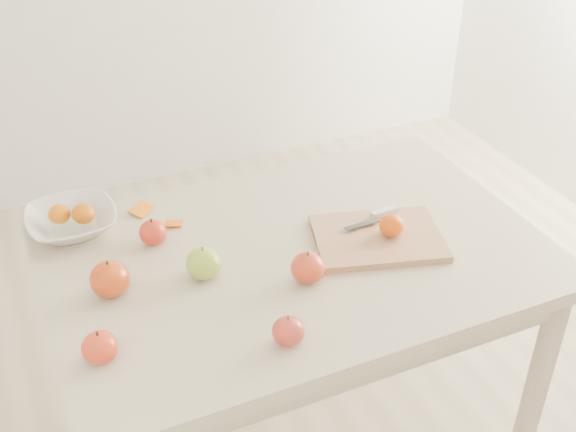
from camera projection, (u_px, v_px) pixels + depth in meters
name	position (u px, v px, depth m)	size (l,w,h in m)	color
table	(296.00, 282.00, 1.81)	(1.20, 0.80, 0.75)	beige
cutting_board	(378.00, 238.00, 1.78)	(0.31, 0.23, 0.02)	tan
board_tangerine	(392.00, 225.00, 1.77)	(0.06, 0.06, 0.05)	red
fruit_bowl	(72.00, 221.00, 1.81)	(0.22, 0.22, 0.05)	silver
bowl_tangerine_near	(59.00, 214.00, 1.80)	(0.06, 0.06, 0.05)	#D36607
bowl_tangerine_far	(83.00, 214.00, 1.80)	(0.06, 0.06, 0.05)	#C85D07
orange_peel_a	(142.00, 211.00, 1.90)	(0.06, 0.04, 0.00)	orange
orange_peel_b	(173.00, 224.00, 1.85)	(0.04, 0.04, 0.00)	#DB620F
paring_knife	(380.00, 214.00, 1.84)	(0.17, 0.05, 0.01)	white
apple_green	(204.00, 263.00, 1.65)	(0.08, 0.08, 0.07)	olive
apple_red_a	(153.00, 232.00, 1.77)	(0.07, 0.07, 0.06)	#8D0509
apple_red_e	(308.00, 268.00, 1.64)	(0.08, 0.08, 0.07)	#A61A18
apple_red_b	(110.00, 279.00, 1.60)	(0.09, 0.09, 0.08)	#A81304
apple_red_d	(100.00, 347.00, 1.43)	(0.07, 0.07, 0.07)	#A50513
apple_red_c	(288.00, 331.00, 1.47)	(0.07, 0.07, 0.06)	maroon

